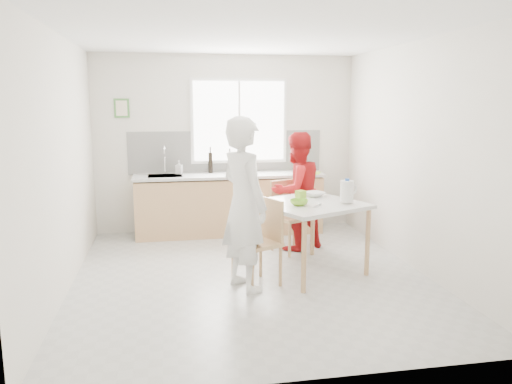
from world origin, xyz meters
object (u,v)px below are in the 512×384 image
(person_red, at_px, (296,191))
(wine_bottle_a, at_px, (210,163))
(chair_far, at_px, (289,212))
(bowl_white, at_px, (315,194))
(person_white, at_px, (244,204))
(bowl_green, at_px, (299,202))
(chair_left, at_px, (262,238))
(wine_bottle_b, at_px, (230,164))
(milk_jug, at_px, (347,191))
(dining_table, at_px, (309,210))

(person_red, relative_size, wine_bottle_a, 5.00)
(chair_far, distance_m, person_red, 0.31)
(bowl_white, distance_m, wine_bottle_a, 2.08)
(person_white, distance_m, bowl_green, 0.72)
(person_red, distance_m, bowl_green, 1.12)
(chair_left, xyz_separation_m, wine_bottle_b, (-0.06, 2.27, 0.55))
(chair_left, xyz_separation_m, bowl_green, (0.46, 0.15, 0.35))
(person_white, distance_m, wine_bottle_a, 2.47)
(chair_left, height_order, bowl_white, chair_left)
(person_white, relative_size, person_red, 1.16)
(wine_bottle_b, bearing_deg, person_white, -93.74)
(milk_jug, bearing_deg, chair_far, 88.64)
(dining_table, distance_m, bowl_white, 0.41)
(bowl_white, bearing_deg, chair_left, -141.22)
(chair_left, height_order, wine_bottle_a, wine_bottle_a)
(wine_bottle_a, relative_size, wine_bottle_b, 1.07)
(wine_bottle_a, xyz_separation_m, wine_bottle_b, (0.29, -0.09, -0.01))
(bowl_white, bearing_deg, wine_bottle_b, 117.26)
(chair_left, distance_m, person_red, 1.46)
(dining_table, distance_m, chair_far, 0.92)
(dining_table, height_order, chair_far, chair_far)
(person_red, distance_m, bowl_white, 0.61)
(dining_table, bearing_deg, bowl_green, -141.52)
(chair_far, height_order, person_white, person_white)
(chair_left, xyz_separation_m, bowl_white, (0.79, 0.63, 0.35))
(chair_left, distance_m, person_white, 0.47)
(person_white, bearing_deg, chair_far, -56.91)
(bowl_white, relative_size, milk_jug, 0.87)
(dining_table, xyz_separation_m, wine_bottle_a, (-0.96, 2.08, 0.33))
(chair_left, bearing_deg, chair_far, 128.64)
(chair_left, relative_size, person_red, 0.59)
(bowl_green, bearing_deg, bowl_white, 55.41)
(person_white, distance_m, wine_bottle_b, 2.38)
(dining_table, xyz_separation_m, chair_left, (-0.62, -0.28, -0.23))
(bowl_green, height_order, wine_bottle_b, wine_bottle_b)
(dining_table, xyz_separation_m, milk_jug, (0.41, -0.12, 0.23))
(chair_left, relative_size, bowl_white, 4.06)
(chair_left, relative_size, bowl_green, 4.56)
(bowl_green, distance_m, bowl_white, 0.58)
(chair_left, relative_size, milk_jug, 3.51)
(chair_far, distance_m, wine_bottle_a, 1.61)
(person_white, xyz_separation_m, milk_jug, (1.24, 0.25, 0.06))
(chair_far, xyz_separation_m, milk_jug, (0.43, -1.02, 0.46))
(wine_bottle_b, bearing_deg, chair_left, -88.54)
(bowl_green, distance_m, wine_bottle_a, 2.36)
(person_white, bearing_deg, wine_bottle_b, -28.18)
(person_white, height_order, wine_bottle_b, person_white)
(chair_left, distance_m, wine_bottle_b, 2.34)
(chair_left, relative_size, wine_bottle_b, 3.16)
(person_red, relative_size, milk_jug, 5.93)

